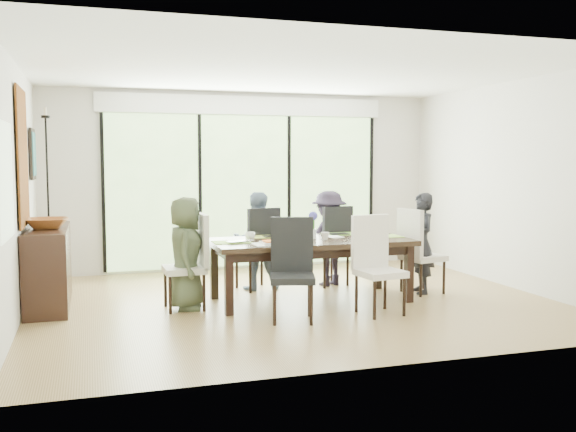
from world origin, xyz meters
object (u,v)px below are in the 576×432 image
object	(u,v)px
chair_near_right	(380,265)
table_top	(310,242)
cup_c	(369,232)
bowl	(46,223)
person_far_left	(256,241)
person_far_right	(329,238)
chair_right_end	(423,250)
chair_left_end	(184,262)
person_left_end	(186,253)
sideboard	(48,267)
laptop	(243,242)
cup_b	(325,236)
chair_near_left	(292,270)
chair_far_left	(256,248)
cup_a	(250,236)
person_right_end	(422,243)
vase	(313,234)
chair_far_right	(328,245)

from	to	relation	value
chair_near_right	table_top	bearing A→B (deg)	112.52
cup_c	bowl	size ratio (longest dim) A/B	0.25
person_far_left	person_far_right	bearing A→B (deg)	-173.61
person_far_right	chair_right_end	bearing A→B (deg)	124.58
chair_left_end	chair_near_right	world-z (taller)	same
person_left_end	person_far_left	distance (m)	1.32
chair_right_end	chair_near_right	bearing A→B (deg)	119.23
cup_c	sideboard	xyz separation A→B (m)	(-3.77, 0.54, -0.33)
cup_c	bowl	world-z (taller)	bowl
sideboard	laptop	bearing A→B (deg)	-19.29
cup_b	person_far_left	bearing A→B (deg)	122.83
chair_near_left	person_left_end	xyz separation A→B (m)	(-0.98, 0.87, 0.09)
chair_near_left	chair_left_end	bearing A→B (deg)	154.83
chair_far_left	cup_a	bearing A→B (deg)	56.07
person_far_left	sideboard	world-z (taller)	person_far_left
chair_near_right	person_left_end	distance (m)	2.16
chair_right_end	person_far_right	world-z (taller)	person_far_right
laptop	bowl	xyz separation A→B (m)	(-2.12, 0.64, 0.21)
chair_right_end	chair_near_left	size ratio (longest dim) A/B	1.00
chair_near_right	person_far_right	xyz separation A→B (m)	(0.05, 1.70, 0.09)
person_right_end	person_far_left	size ratio (longest dim) A/B	1.00
chair_right_end	table_top	bearing A→B (deg)	78.21
chair_right_end	cup_c	xyz separation A→B (m)	(-0.70, 0.10, 0.24)
person_right_end	chair_left_end	bearing A→B (deg)	-80.60
cup_a	cup_c	distance (m)	1.50
table_top	sideboard	xyz separation A→B (m)	(-2.97, 0.64, -0.25)
chair_far_left	person_far_right	bearing A→B (deg)	164.58
chair_near_left	person_left_end	size ratio (longest dim) A/B	0.85
chair_right_end	bowl	world-z (taller)	chair_right_end
person_far_left	cup_b	xyz separation A→B (m)	(0.60, -0.93, 0.15)
vase	laptop	xyz separation A→B (m)	(-0.90, -0.15, -0.05)
person_far_left	chair_near_left	bearing A→B (deg)	94.71
person_left_end	sideboard	distance (m)	1.63
person_far_left	person_far_right	distance (m)	1.00
chair_far_left	chair_near_left	xyz separation A→B (m)	(-0.05, -1.72, 0.00)
table_top	chair_far_left	world-z (taller)	chair_far_left
chair_right_end	sideboard	world-z (taller)	chair_right_end
cup_a	chair_far_left	bearing A→B (deg)	70.35
chair_far_left	chair_near_right	bearing A→B (deg)	104.63
person_far_right	bowl	world-z (taller)	person_far_right
cup_b	table_top	bearing A→B (deg)	146.31
vase	cup_c	distance (m)	0.75
chair_right_end	vase	world-z (taller)	chair_right_end
table_top	chair_far_right	size ratio (longest dim) A/B	2.18
laptop	bowl	distance (m)	2.22
person_left_end	person_far_right	xyz separation A→B (m)	(2.03, 0.83, 0.00)
chair_right_end	cup_b	size ratio (longest dim) A/B	11.00
vase	bowl	world-z (taller)	bowl
table_top	cup_b	distance (m)	0.20
cup_b	person_left_end	bearing A→B (deg)	176.49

